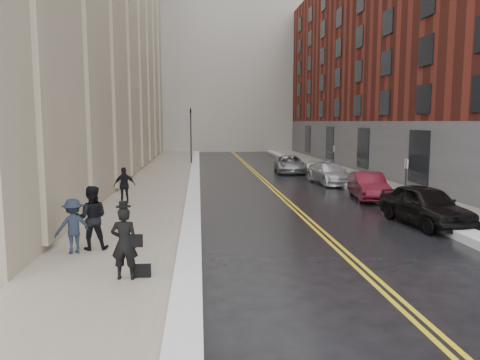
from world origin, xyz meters
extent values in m
plane|color=black|center=(0.00, 0.00, 0.00)|extent=(160.00, 160.00, 0.00)
cube|color=gray|center=(-4.50, 16.00, 0.07)|extent=(4.00, 64.00, 0.15)
cube|color=gray|center=(9.00, 16.00, 0.07)|extent=(3.00, 64.00, 0.15)
cube|color=gold|center=(2.38, 16.00, 0.00)|extent=(0.12, 64.00, 0.01)
cube|color=gold|center=(2.62, 16.00, 0.00)|extent=(0.12, 64.00, 0.01)
cube|color=white|center=(-2.20, 16.00, 0.13)|extent=(0.70, 60.80, 0.26)
cube|color=white|center=(7.15, 16.00, 0.15)|extent=(0.85, 60.80, 0.30)
cube|color=maroon|center=(17.50, 23.00, 9.00)|extent=(14.00, 50.00, 18.00)
cube|color=slate|center=(14.00, 66.00, 22.00)|extent=(22.00, 18.00, 44.00)
cylinder|color=black|center=(-2.60, 30.00, 2.60)|extent=(0.12, 0.12, 5.20)
imported|color=black|center=(-2.60, 30.00, 4.60)|extent=(0.18, 0.15, 0.90)
cylinder|color=black|center=(7.90, 8.00, 1.10)|extent=(0.06, 0.06, 2.20)
cube|color=white|center=(7.90, 8.00, 2.00)|extent=(0.02, 0.35, 0.45)
cylinder|color=black|center=(7.90, 20.00, 1.10)|extent=(0.06, 0.06, 2.20)
cube|color=white|center=(7.90, 20.00, 2.00)|extent=(0.02, 0.35, 0.45)
imported|color=black|center=(6.80, 3.81, 0.78)|extent=(2.37, 4.74, 1.55)
imported|color=#4A0D18|center=(6.80, 9.90, 0.68)|extent=(1.98, 4.30, 1.37)
imported|color=#B1B4B9|center=(6.46, 15.94, 0.68)|extent=(2.34, 4.83, 1.36)
imported|color=gray|center=(5.20, 22.67, 0.67)|extent=(2.65, 4.99, 1.33)
imported|color=black|center=(-3.72, -1.98, 1.05)|extent=(0.69, 0.48, 1.80)
imported|color=black|center=(-5.12, 0.85, 1.12)|extent=(1.00, 0.81, 1.93)
imported|color=black|center=(-5.57, 0.47, 0.96)|extent=(1.20, 0.98, 1.61)
imported|color=black|center=(-5.39, 8.88, 1.00)|extent=(1.08, 0.69, 1.70)
camera|label=1|loc=(-1.89, -13.26, 3.99)|focal=35.00mm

